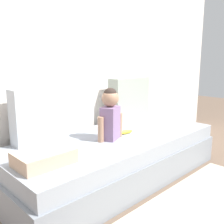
# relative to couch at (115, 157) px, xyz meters

# --- Properties ---
(ground_plane) EXTENTS (12.00, 12.00, 0.00)m
(ground_plane) POSITION_rel_couch_xyz_m (0.00, 0.00, -0.21)
(ground_plane) COLOR brown
(back_wall) EXTENTS (5.44, 0.10, 2.56)m
(back_wall) POSITION_rel_couch_xyz_m (0.00, 0.60, 1.07)
(back_wall) COLOR silver
(back_wall) RESTS_ON ground
(couch) EXTENTS (2.24, 0.95, 0.42)m
(couch) POSITION_rel_couch_xyz_m (0.00, 0.00, 0.00)
(couch) COLOR gray
(couch) RESTS_ON ground
(throw_pillow_left) EXTENTS (0.46, 0.16, 0.49)m
(throw_pillow_left) POSITION_rel_couch_xyz_m (-0.62, 0.37, 0.46)
(throw_pillow_left) COLOR #B2BCC6
(throw_pillow_left) RESTS_ON couch
(throw_pillow_right) EXTENTS (0.56, 0.16, 0.52)m
(throw_pillow_right) POSITION_rel_couch_xyz_m (0.62, 0.37, 0.47)
(throw_pillow_right) COLOR #99A393
(throw_pillow_right) RESTS_ON couch
(toddler) EXTENTS (0.30, 0.20, 0.49)m
(toddler) POSITION_rel_couch_xyz_m (-0.09, -0.02, 0.46)
(toddler) COLOR gray
(toddler) RESTS_ON couch
(banana) EXTENTS (0.18, 0.08, 0.04)m
(banana) POSITION_rel_couch_xyz_m (0.13, -0.01, 0.23)
(banana) COLOR yellow
(banana) RESTS_ON couch
(folded_blanket) EXTENTS (0.40, 0.28, 0.10)m
(folded_blanket) POSITION_rel_couch_xyz_m (-0.84, -0.12, 0.26)
(folded_blanket) COLOR tan
(folded_blanket) RESTS_ON couch
(floor_rug) EXTENTS (2.02, 1.00, 0.01)m
(floor_rug) POSITION_rel_couch_xyz_m (0.00, -1.02, -0.20)
(floor_rug) COLOR beige
(floor_rug) RESTS_ON ground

